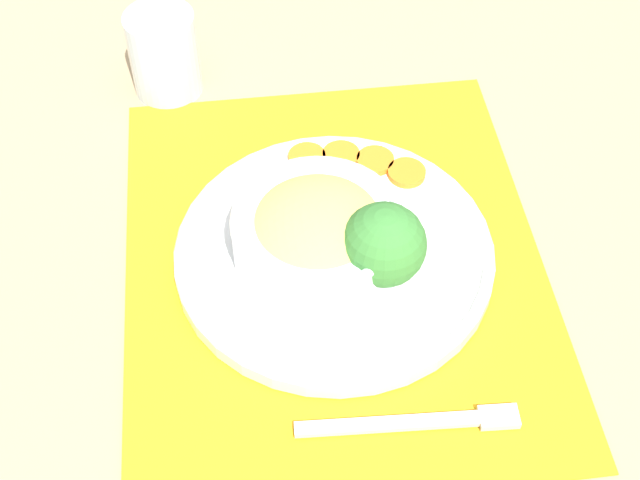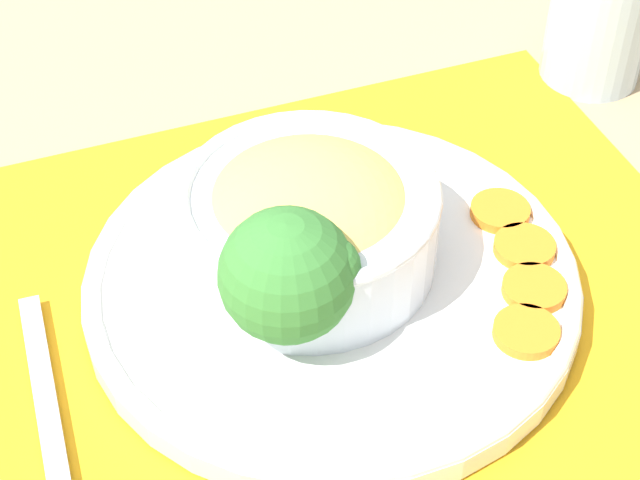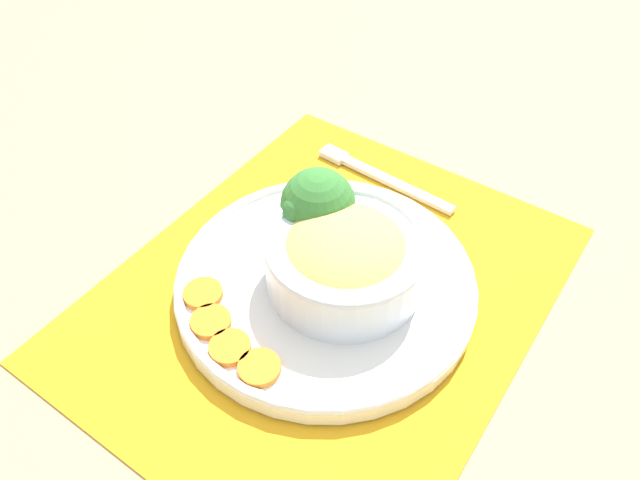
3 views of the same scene
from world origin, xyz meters
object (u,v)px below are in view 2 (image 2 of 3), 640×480
bowl (309,218)px  water_glass (597,27)px  fork (53,447)px  broccoli_floret (288,275)px

bowl → water_glass: size_ratio=1.59×
water_glass → fork: water_glass is taller
broccoli_floret → water_glass: broccoli_floret is taller
water_glass → broccoli_floret: bearing=25.4°
bowl → fork: bearing=17.0°
water_glass → fork: size_ratio=0.52×
broccoli_floret → water_glass: size_ratio=0.90×
water_glass → bowl: bearing=19.9°
bowl → broccoli_floret: 0.06m
broccoli_floret → fork: size_ratio=0.47×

